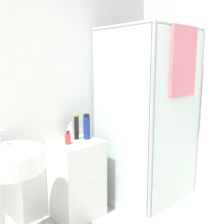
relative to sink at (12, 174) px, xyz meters
name	(u,v)px	position (x,y,z in m)	size (l,w,h in m)	color
wall_back	(17,97)	(0.23, 0.36, 0.55)	(6.40, 0.06, 2.50)	white
shower_enclosure	(148,155)	(1.43, -0.17, -0.15)	(0.84, 0.87, 1.91)	white
vanity_cabinet	(77,179)	(0.70, 0.14, -0.31)	(0.47, 0.40, 0.79)	silver
sink	(12,174)	(0.00, 0.00, 0.00)	(0.52, 0.52, 1.03)	white
soap_dispenser	(68,139)	(0.60, 0.13, 0.14)	(0.06, 0.06, 0.13)	red
shampoo_bottle_tall_black	(77,127)	(0.76, 0.21, 0.21)	(0.05, 0.05, 0.26)	black
shampoo_bottle_blue	(87,127)	(0.84, 0.15, 0.21)	(0.07, 0.07, 0.26)	navy
lotion_bottle_white	(71,133)	(0.70, 0.22, 0.16)	(0.05, 0.06, 0.18)	white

